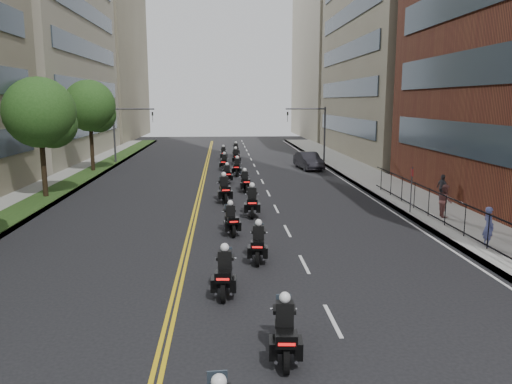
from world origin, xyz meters
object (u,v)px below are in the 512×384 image
Objects in this scene: motorcycle_12 at (224,154)px; pedestrian_c at (442,188)px; motorcycle_3 at (258,245)px; pedestrian_a at (489,227)px; motorcycle_6 at (224,190)px; motorcycle_10 at (224,163)px; motorcycle_2 at (225,274)px; motorcycle_7 at (245,182)px; motorcycle_9 at (237,168)px; motorcycle_11 at (236,157)px; motorcycle_5 at (252,203)px; pedestrian_b at (445,201)px; motorcycle_8 at (227,175)px; parked_sedan at (309,161)px; motorcycle_1 at (285,333)px; motorcycle_4 at (231,221)px; motorcycle_13 at (236,150)px.

pedestrian_c is at bearing -63.23° from motorcycle_12.
pedestrian_a reaches higher than motorcycle_3.
pedestrian_a is 9.81m from pedestrian_c.
motorcycle_10 is (0.08, 14.66, -0.09)m from motorcycle_6.
motorcycle_6 is 14.66m from motorcycle_10.
motorcycle_2 is 1.02× the size of motorcycle_7.
motorcycle_11 reaches higher than motorcycle_9.
motorcycle_6 is 1.14× the size of motorcycle_10.
motorcycle_10 is at bearing -92.16° from motorcycle_12.
motorcycle_5 is 10.21m from pedestrian_b.
motorcycle_7 is at bearing -77.54° from motorcycle_8.
pedestrian_b is (0.57, 5.41, 0.01)m from pedestrian_a.
parked_sedan is (6.53, 26.27, 0.13)m from motorcycle_3.
motorcycle_1 is 41.66m from motorcycle_12.
motorcycle_2 is 7.43m from motorcycle_4.
motorcycle_5 is 1.52× the size of pedestrian_c.
pedestrian_c reaches higher than motorcycle_8.
motorcycle_3 is at bearing -111.74° from parked_sedan.
pedestrian_a reaches higher than motorcycle_8.
motorcycle_5 reaches higher than motorcycle_1.
pedestrian_c reaches higher than motorcycle_1.
motorcycle_8 is 0.97× the size of motorcycle_12.
motorcycle_11 reaches higher than motorcycle_2.
motorcycle_4 is at bearing 110.32° from motorcycle_3.
motorcycle_9 is 0.48× the size of parked_sedan.
motorcycle_6 is 1.19× the size of motorcycle_8.
motorcycle_9 is 1.40× the size of pedestrian_c.
motorcycle_9 is at bearing 31.93° from pedestrian_c.
motorcycle_3 is 27.07m from parked_sedan.
pedestrian_a reaches higher than motorcycle_4.
motorcycle_10 is at bearing 84.21° from motorcycle_6.
motorcycle_4 reaches higher than parked_sedan.
motorcycle_3 is 1.36× the size of pedestrian_c.
parked_sedan is at bearing 83.65° from motorcycle_1.
motorcycle_8 is at bearing -82.98° from motorcycle_10.
motorcycle_6 reaches higher than motorcycle_12.
motorcycle_5 is at bearing -91.26° from motorcycle_13.
motorcycle_3 reaches higher than motorcycle_8.
motorcycle_7 reaches higher than motorcycle_12.
pedestrian_a is at bearing -76.27° from motorcycle_11.
motorcycle_7 is (0.18, 15.15, -0.00)m from motorcycle_3.
motorcycle_6 reaches higher than pedestrian_a.
motorcycle_11 is at bearing 80.53° from motorcycle_8.
motorcycle_5 is at bearing -89.29° from motorcycle_12.
motorcycle_13 is at bearing 111.08° from parked_sedan.
pedestrian_a is at bearing 11.40° from motorcycle_3.
motorcycle_11 is (1.25, 18.73, -0.05)m from motorcycle_6.
motorcycle_1 is 0.98× the size of motorcycle_2.
motorcycle_7 is 7.47m from motorcycle_9.
motorcycle_4 is 33.71m from motorcycle_13.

